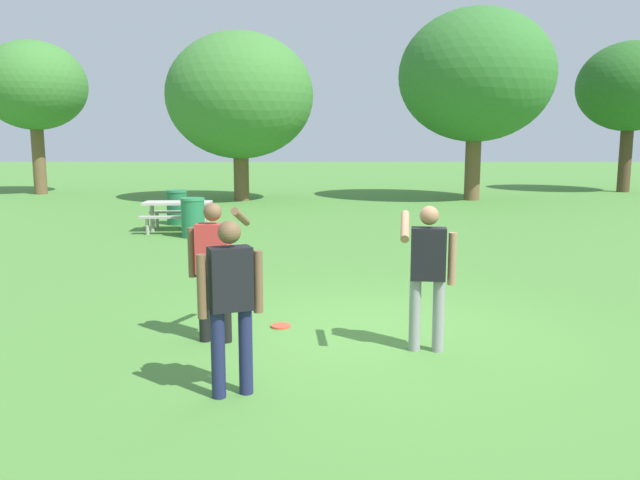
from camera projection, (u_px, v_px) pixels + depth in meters
ground_plane at (374, 334)px, 7.77m from camera, size 120.00×120.00×0.00m
person_thrower at (214, 261)px, 7.36m from camera, size 0.67×0.66×1.64m
person_catcher at (428, 267)px, 7.01m from camera, size 0.67×0.66×1.64m
person_bystander at (231, 297)px, 5.78m from camera, size 0.57×0.35×1.64m
frisbee at (281, 326)px, 8.07m from camera, size 0.25×0.25×0.03m
picnic_table_near at (178, 210)px, 16.39m from camera, size 1.78×1.51×0.77m
trash_can_beside_table at (193, 217)px, 15.41m from camera, size 0.59×0.59×0.96m
trash_can_further_along at (177, 207)px, 17.75m from camera, size 0.59×0.59×0.96m
tree_tall_left at (34, 86)px, 26.96m from camera, size 4.39×4.39×6.47m
tree_broad_center at (240, 96)px, 24.09m from camera, size 5.58×5.58×6.36m
tree_far_right at (476, 76)px, 24.21m from camera, size 5.89×5.89×7.26m
tree_slender_mid at (630, 87)px, 28.06m from camera, size 4.60×4.60×6.61m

